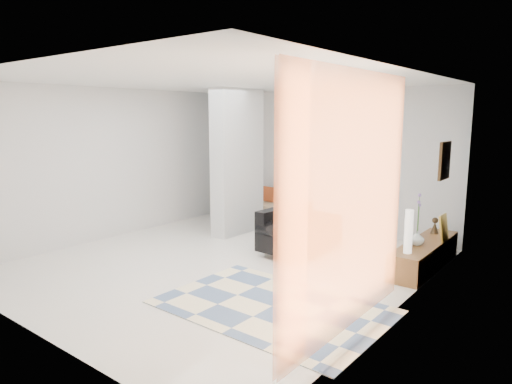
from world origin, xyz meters
The scene contains 17 objects.
floor centered at (0.00, 0.00, 0.00)m, with size 6.00×6.00×0.00m, color white.
ceiling centered at (0.00, 0.00, 2.80)m, with size 6.00×6.00×0.00m, color white.
wall_back centered at (0.00, 3.00, 1.40)m, with size 6.00×6.00×0.00m, color silver.
wall_front centered at (0.00, -3.00, 1.40)m, with size 6.00×6.00×0.00m, color silver.
wall_left centered at (-2.75, 0.00, 1.40)m, with size 6.00×6.00×0.00m, color silver.
wall_right centered at (2.75, 0.00, 1.40)m, with size 6.00×6.00×0.00m, color silver.
partition_column centered at (-1.10, 1.60, 1.40)m, with size 0.35×1.20×2.80m, color #B9BEC1.
hallway_door centered at (-2.10, 2.96, 1.02)m, with size 0.85×0.06×2.04m, color silver.
curtain centered at (2.67, -1.15, 1.45)m, with size 2.55×2.55×0.00m, color orange.
wall_art centered at (2.72, 1.70, 1.65)m, with size 0.04×0.45×0.55m, color #38230F.
media_console centered at (2.52, 1.70, 0.20)m, with size 0.45×1.95×0.80m.
loveseat centered at (0.54, 1.20, 0.36)m, with size 0.90×1.45×0.76m.
daybed centered at (-1.43, 2.63, 0.43)m, with size 1.53×0.68×0.77m.
area_rug centered at (1.55, -0.90, 0.01)m, with size 2.69×1.79×0.01m, color beige.
cylinder_lamp centered at (2.50, 0.99, 0.71)m, with size 0.11×0.11×0.61m, color beige.
bronze_figurine centered at (2.47, 2.31, 0.53)m, with size 0.13×0.13×0.26m, color #342617, non-canonical shape.
vase centered at (2.47, 1.46, 0.51)m, with size 0.21×0.21×0.22m, color silver.
Camera 1 is at (4.59, -5.14, 2.29)m, focal length 32.00 mm.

